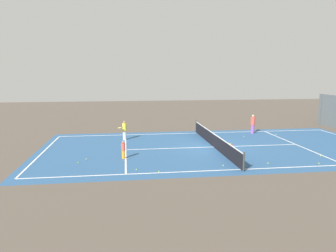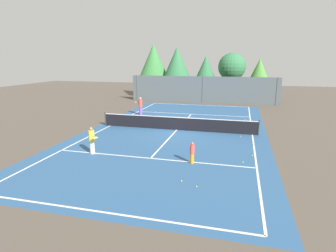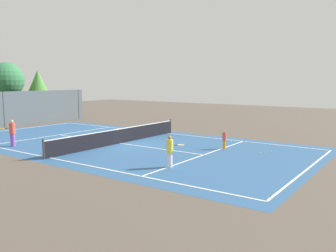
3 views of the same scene
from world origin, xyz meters
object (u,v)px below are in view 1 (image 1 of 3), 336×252
Objects in this scene: tennis_ball_2 at (78,162)px; tennis_ball_6 at (244,136)px; tennis_ball_8 at (268,163)px; tennis_ball_5 at (86,159)px; tennis_ball_7 at (319,163)px; player_0 at (253,124)px; tennis_ball_9 at (223,165)px; player_2 at (124,130)px; tennis_ball_0 at (276,135)px; tennis_ball_4 at (321,156)px; tennis_ball_3 at (136,170)px; tennis_ball_1 at (159,171)px; player_1 at (123,150)px; ball_crate at (229,147)px.

tennis_ball_6 is (-6.30, 12.83, 0.00)m from tennis_ball_2.
tennis_ball_6 is 1.00× the size of tennis_ball_8.
tennis_ball_5 and tennis_ball_7 have the same top height.
tennis_ball_2 is at bearing -63.87° from tennis_ball_6.
player_0 reaches higher than tennis_ball_9.
player_2 is 23.50× the size of tennis_ball_8.
tennis_ball_0 is 1.00× the size of tennis_ball_4.
tennis_ball_5 is at bearing -130.66° from tennis_ball_3.
tennis_ball_0 and tennis_ball_6 have the same top height.
tennis_ball_2 is at bearing -117.49° from tennis_ball_1.
player_2 is 6.99m from tennis_ball_2.
tennis_ball_8 is (2.35, 8.55, -0.55)m from player_1.
tennis_ball_6 and tennis_ball_8 have the same top height.
tennis_ball_7 is at bearing 0.60° from player_0.
player_1 is 12.78m from tennis_ball_4.
tennis_ball_0 and tennis_ball_9 have the same top height.
player_2 is at bearing -175.42° from tennis_ball_3.
tennis_ball_8 is (2.41, 10.86, 0.00)m from tennis_ball_5.
tennis_ball_3 is (4.05, -6.72, -0.15)m from ball_crate.
tennis_ball_8 is at bearing 46.44° from player_2.
tennis_ball_6 is at bearing -170.49° from tennis_ball_7.
tennis_ball_9 is (8.45, -7.44, 0.00)m from tennis_ball_0.
ball_crate is 4.26m from tennis_ball_9.
player_0 is at bearing 131.66° from tennis_ball_3.
tennis_ball_3 is at bearing -83.36° from tennis_ball_4.
player_0 reaches higher than player_2.
player_2 is 6.18m from tennis_ball_5.
tennis_ball_9 is at bearing -93.52° from tennis_ball_7.
ball_crate is (5.49, -4.00, -0.69)m from player_0.
tennis_ball_3 is 12.47m from tennis_ball_6.
player_2 is at bearing -126.50° from tennis_ball_7.
player_2 reaches higher than tennis_ball_9.
tennis_ball_5 is 1.00× the size of tennis_ball_7.
tennis_ball_9 is (-0.13, 5.05, 0.00)m from tennis_ball_3.
tennis_ball_3 and tennis_ball_4 have the same top height.
tennis_ball_4 and tennis_ball_8 have the same top height.
player_0 is at bearing -171.11° from tennis_ball_4.
tennis_ball_1 is at bearing -79.96° from tennis_ball_4.
tennis_ball_0 is 17.26m from tennis_ball_2.
player_0 is 25.62× the size of tennis_ball_1.
player_2 is 9.97m from tennis_ball_9.
ball_crate is at bearing -163.92° from tennis_ball_8.
player_0 is 2.06m from tennis_ball_6.
ball_crate is at bearing 129.57° from tennis_ball_1.
player_0 is at bearing 135.94° from tennis_ball_6.
tennis_ball_6 is at bearing 114.11° from tennis_ball_5.
player_1 is at bearing -164.14° from tennis_ball_3.
ball_crate is at bearing -136.15° from tennis_ball_7.
tennis_ball_9 is (9.40, -5.67, -0.84)m from player_0.
tennis_ball_2 and tennis_ball_5 have the same top height.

